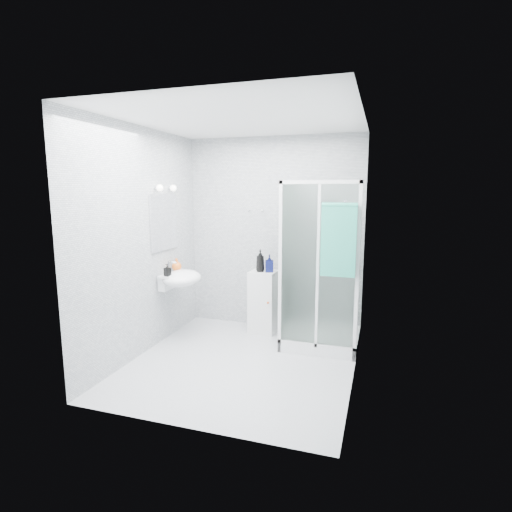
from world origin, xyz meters
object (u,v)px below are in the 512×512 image
(storage_cabinet, at_px, (264,302))
(soap_dispenser_black, at_px, (167,270))
(hand_towel, at_px, (339,238))
(shampoo_bottle_a, at_px, (260,261))
(shampoo_bottle_b, at_px, (269,263))
(wall_basin, at_px, (180,278))
(soap_dispenser_orange, at_px, (177,264))
(shower_enclosure, at_px, (314,310))

(storage_cabinet, relative_size, soap_dispenser_black, 5.58)
(storage_cabinet, relative_size, hand_towel, 1.05)
(storage_cabinet, xyz_separation_m, shampoo_bottle_a, (-0.03, -0.05, 0.56))
(shampoo_bottle_a, distance_m, shampoo_bottle_b, 0.12)
(wall_basin, distance_m, shampoo_bottle_a, 1.06)
(storage_cabinet, xyz_separation_m, shampoo_bottle_b, (0.08, -0.02, 0.53))
(hand_towel, relative_size, shampoo_bottle_b, 3.47)
(storage_cabinet, xyz_separation_m, hand_towel, (1.03, -0.67, 0.97))
(wall_basin, distance_m, soap_dispenser_orange, 0.24)
(shampoo_bottle_a, bearing_deg, shampoo_bottle_b, 12.35)
(shampoo_bottle_b, relative_size, soap_dispenser_orange, 1.44)
(shampoo_bottle_a, xyz_separation_m, soap_dispenser_orange, (-1.02, -0.39, -0.04))
(storage_cabinet, xyz_separation_m, soap_dispenser_black, (-0.99, -0.77, 0.52))
(storage_cabinet, relative_size, shampoo_bottle_a, 2.85)
(shampoo_bottle_a, bearing_deg, soap_dispenser_black, -142.87)
(shower_enclosure, distance_m, wall_basin, 1.72)
(shampoo_bottle_b, bearing_deg, hand_towel, -34.24)
(storage_cabinet, distance_m, shampoo_bottle_a, 0.57)
(soap_dispenser_orange, bearing_deg, storage_cabinet, 22.59)
(shampoo_bottle_b, bearing_deg, storage_cabinet, 163.52)
(wall_basin, height_order, shampoo_bottle_a, shampoo_bottle_a)
(hand_towel, distance_m, soap_dispenser_orange, 2.14)
(shower_enclosure, bearing_deg, soap_dispenser_black, -163.60)
(wall_basin, xyz_separation_m, hand_towel, (1.96, -0.09, 0.59))
(storage_cabinet, height_order, shampoo_bottle_b, shampoo_bottle_b)
(shower_enclosure, height_order, hand_towel, shower_enclosure)
(shampoo_bottle_a, relative_size, soap_dispenser_black, 1.96)
(shampoo_bottle_a, xyz_separation_m, shampoo_bottle_b, (0.12, 0.03, -0.03))
(shower_enclosure, relative_size, soap_dispenser_black, 13.39)
(wall_basin, relative_size, hand_towel, 0.70)
(shampoo_bottle_b, bearing_deg, soap_dispenser_orange, -159.96)
(hand_towel, bearing_deg, shampoo_bottle_b, 145.76)
(shower_enclosure, xyz_separation_m, hand_towel, (0.30, -0.40, 0.94))
(shower_enclosure, relative_size, shampoo_bottle_a, 6.83)
(shower_enclosure, relative_size, storage_cabinet, 2.40)
(soap_dispenser_black, bearing_deg, shower_enclosure, 16.40)
(shower_enclosure, relative_size, soap_dispenser_orange, 12.53)
(storage_cabinet, height_order, shampoo_bottle_a, shampoo_bottle_a)
(hand_towel, relative_size, soap_dispenser_orange, 4.98)
(hand_towel, bearing_deg, shampoo_bottle_a, 149.80)
(shower_enclosure, bearing_deg, shampoo_bottle_b, 159.32)
(shower_enclosure, relative_size, shampoo_bottle_b, 8.72)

